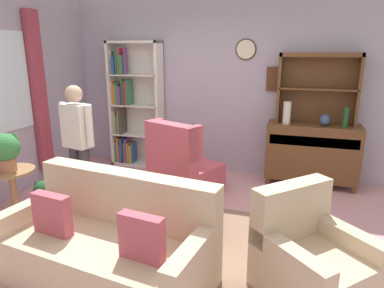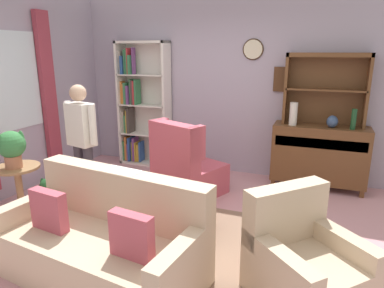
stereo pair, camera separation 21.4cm
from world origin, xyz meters
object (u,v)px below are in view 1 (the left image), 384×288
(potted_plant_small, at_px, (44,192))
(coffee_table, at_px, (176,200))
(couch_floral, at_px, (110,246))
(bookshelf, at_px, (132,107))
(person_reading, at_px, (78,140))
(potted_plant_large, at_px, (5,150))
(wingback_chair, at_px, (182,169))
(vase_tall, at_px, (287,113))
(bottle_wine, at_px, (346,117))
(sideboard, at_px, (312,152))
(plant_stand, at_px, (13,189))
(book_stack, at_px, (163,193))
(armchair_floral, at_px, (311,262))
(sideboard_hutch, at_px, (318,79))
(vase_round, at_px, (325,120))

(potted_plant_small, height_order, coffee_table, coffee_table)
(coffee_table, bearing_deg, couch_floral, -104.68)
(bookshelf, relative_size, person_reading, 1.35)
(person_reading, bearing_deg, potted_plant_large, -136.89)
(couch_floral, bearing_deg, wingback_chair, 89.79)
(vase_tall, xyz_separation_m, bottle_wine, (0.78, -0.01, -0.02))
(sideboard, xyz_separation_m, couch_floral, (-1.70, -2.84, -0.20))
(plant_stand, distance_m, potted_plant_small, 0.45)
(couch_floral, xyz_separation_m, book_stack, (0.12, 0.92, 0.13))
(vase_tall, height_order, coffee_table, vase_tall)
(bottle_wine, bearing_deg, couch_floral, -127.20)
(vase_tall, relative_size, bottle_wine, 1.16)
(plant_stand, bearing_deg, sideboard, 33.78)
(vase_tall, distance_m, coffee_table, 2.20)
(armchair_floral, bearing_deg, couch_floral, -169.26)
(sideboard_hutch, bearing_deg, couch_floral, -119.94)
(vase_tall, bearing_deg, wingback_chair, -146.38)
(armchair_floral, relative_size, plant_stand, 1.72)
(coffee_table, bearing_deg, vase_tall, 59.45)
(person_reading, bearing_deg, sideboard, 32.37)
(coffee_table, bearing_deg, sideboard_hutch, 53.84)
(plant_stand, bearing_deg, vase_tall, 36.15)
(vase_tall, relative_size, vase_round, 1.91)
(sideboard, bearing_deg, potted_plant_large, -145.57)
(bottle_wine, relative_size, potted_plant_large, 0.64)
(coffee_table, bearing_deg, plant_stand, -169.24)
(vase_tall, bearing_deg, bottle_wine, -0.66)
(sideboard_hutch, xyz_separation_m, coffee_table, (-1.45, -1.98, -1.21))
(couch_floral, bearing_deg, potted_plant_small, 146.86)
(sideboard_hutch, height_order, wingback_chair, sideboard_hutch)
(vase_round, bearing_deg, potted_plant_small, -152.78)
(vase_tall, height_order, person_reading, person_reading)
(plant_stand, xyz_separation_m, potted_plant_small, (0.05, 0.41, -0.19))
(couch_floral, bearing_deg, armchair_floral, 10.74)
(potted_plant_large, bearing_deg, vase_round, 32.63)
(sideboard, height_order, coffee_table, sideboard)
(sideboard, distance_m, couch_floral, 3.32)
(sideboard_hutch, height_order, person_reading, sideboard_hutch)
(sideboard_hutch, distance_m, vase_round, 0.60)
(wingback_chair, bearing_deg, vase_round, 25.77)
(sideboard_hutch, relative_size, couch_floral, 0.58)
(bookshelf, bearing_deg, wingback_chair, -39.33)
(bookshelf, relative_size, coffee_table, 2.62)
(couch_floral, height_order, coffee_table, couch_floral)
(sideboard_hutch, relative_size, vase_round, 6.47)
(couch_floral, relative_size, coffee_table, 2.37)
(potted_plant_large, bearing_deg, plant_stand, 111.01)
(plant_stand, relative_size, book_stack, 3.75)
(sideboard_hutch, bearing_deg, plant_stand, -144.94)
(bottle_wine, relative_size, plant_stand, 0.45)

